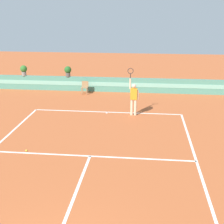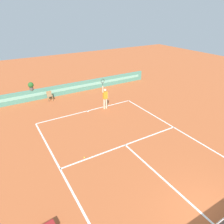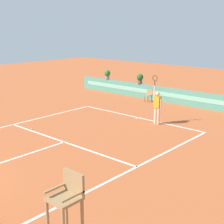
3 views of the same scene
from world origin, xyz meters
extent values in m
plane|color=#B2562D|center=(0.00, 6.00, 0.00)|extent=(60.00, 60.00, 0.00)
cube|color=white|center=(0.00, 11.89, 0.00)|extent=(8.22, 0.10, 0.01)
cube|color=white|center=(0.00, 6.40, 0.00)|extent=(8.22, 0.10, 0.01)
cube|color=white|center=(0.00, 3.20, 0.00)|extent=(0.10, 6.40, 0.01)
cube|color=white|center=(4.11, 5.95, 0.00)|extent=(0.10, 11.89, 0.01)
cube|color=white|center=(0.00, 11.79, 0.00)|extent=(0.10, 0.20, 0.01)
cube|color=#4C8E7A|center=(0.00, 16.39, 0.50)|extent=(18.00, 0.20, 1.00)
cube|color=#7ABCA8|center=(0.00, 16.29, 0.55)|extent=(17.10, 0.01, 0.28)
cylinder|color=#99754C|center=(-2.15, 15.41, 0.23)|extent=(0.05, 0.05, 0.45)
cylinder|color=#99754C|center=(-1.80, 15.41, 0.23)|extent=(0.05, 0.05, 0.45)
cylinder|color=#99754C|center=(-2.15, 15.77, 0.23)|extent=(0.05, 0.05, 0.45)
cylinder|color=#99754C|center=(-1.80, 15.77, 0.23)|extent=(0.05, 0.05, 0.45)
cube|color=#99754C|center=(-1.97, 15.59, 0.47)|extent=(0.44, 0.44, 0.04)
cube|color=#99754C|center=(-1.97, 15.79, 0.67)|extent=(0.44, 0.04, 0.36)
cylinder|color=beige|center=(1.59, 11.54, 0.45)|extent=(0.14, 0.14, 0.90)
cylinder|color=beige|center=(1.39, 11.54, 0.45)|extent=(0.14, 0.14, 0.90)
cube|color=orange|center=(1.49, 11.54, 1.20)|extent=(0.37, 0.23, 0.60)
sphere|color=beige|center=(1.49, 11.54, 1.63)|extent=(0.22, 0.22, 0.22)
cylinder|color=beige|center=(1.29, 11.55, 1.75)|extent=(0.09, 0.09, 0.55)
cylinder|color=black|center=(1.29, 11.55, 2.17)|extent=(0.04, 0.04, 0.24)
torus|color=#262626|center=(1.29, 11.55, 2.43)|extent=(0.31, 0.04, 0.31)
cylinder|color=beige|center=(1.71, 11.54, 1.15)|extent=(0.09, 0.09, 0.50)
sphere|color=#CCE033|center=(-2.65, 6.55, 0.03)|extent=(0.07, 0.07, 0.07)
cylinder|color=#514C47|center=(-3.29, 16.39, 1.14)|extent=(0.32, 0.32, 0.28)
sphere|color=#235B23|center=(-3.29, 16.39, 1.48)|extent=(0.48, 0.48, 0.48)
cylinder|color=gray|center=(-6.47, 16.39, 1.14)|extent=(0.32, 0.32, 0.28)
sphere|color=#2D6B28|center=(-6.47, 16.39, 1.48)|extent=(0.48, 0.48, 0.48)
camera|label=1|loc=(2.05, -4.46, 5.53)|focal=49.72mm
camera|label=2|loc=(-6.02, -2.05, 7.43)|focal=32.96mm
camera|label=3|loc=(10.99, -2.76, 5.06)|focal=53.43mm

